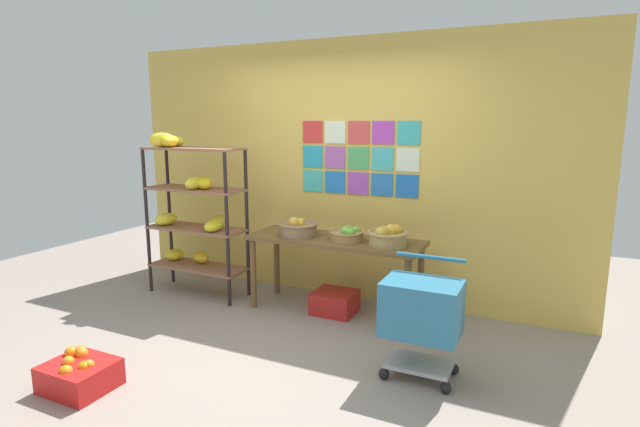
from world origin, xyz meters
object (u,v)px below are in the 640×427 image
(display_table, at_px, (335,248))
(produce_crate_under_table, at_px, (335,302))
(fruit_basket_back_right, at_px, (347,235))
(shopping_cart, at_px, (422,312))
(banana_shelf_unit, at_px, (192,204))
(fruit_basket_centre, at_px, (298,228))
(orange_crate_foreground, at_px, (79,373))
(fruit_basket_left, at_px, (388,236))

(display_table, relative_size, produce_crate_under_table, 4.23)
(fruit_basket_back_right, relative_size, shopping_cart, 0.37)
(banana_shelf_unit, height_order, display_table, banana_shelf_unit)
(banana_shelf_unit, relative_size, fruit_basket_centre, 4.50)
(fruit_basket_back_right, height_order, orange_crate_foreground, fruit_basket_back_right)
(orange_crate_foreground, bearing_deg, fruit_basket_centre, 71.37)
(orange_crate_foreground, relative_size, shopping_cart, 0.52)
(shopping_cart, bearing_deg, fruit_basket_back_right, 143.68)
(orange_crate_foreground, bearing_deg, fruit_basket_left, 51.53)
(fruit_basket_centre, bearing_deg, fruit_basket_left, 0.03)
(produce_crate_under_table, relative_size, orange_crate_foreground, 0.89)
(fruit_basket_back_right, bearing_deg, produce_crate_under_table, 165.86)
(fruit_basket_left, bearing_deg, orange_crate_foreground, -128.47)
(produce_crate_under_table, relative_size, shopping_cart, 0.46)
(fruit_basket_centre, height_order, fruit_basket_back_right, fruit_basket_centre)
(fruit_basket_centre, distance_m, produce_crate_under_table, 0.81)
(banana_shelf_unit, relative_size, fruit_basket_left, 4.77)
(fruit_basket_left, relative_size, shopping_cart, 0.42)
(banana_shelf_unit, height_order, fruit_basket_centre, banana_shelf_unit)
(display_table, height_order, fruit_basket_left, fruit_basket_left)
(banana_shelf_unit, distance_m, fruit_basket_left, 2.13)
(display_table, relative_size, fruit_basket_left, 4.66)
(fruit_basket_back_right, bearing_deg, shopping_cart, -41.90)
(orange_crate_foreground, bearing_deg, produce_crate_under_table, 62.76)
(fruit_basket_centre, bearing_deg, display_table, 9.27)
(orange_crate_foreground, bearing_deg, display_table, 63.19)
(fruit_basket_left, distance_m, shopping_cart, 1.02)
(fruit_basket_back_right, distance_m, orange_crate_foreground, 2.41)
(shopping_cart, bearing_deg, orange_crate_foreground, -145.13)
(banana_shelf_unit, relative_size, orange_crate_foreground, 3.83)
(fruit_basket_back_right, bearing_deg, banana_shelf_unit, -176.87)
(fruit_basket_left, relative_size, orange_crate_foreground, 0.80)
(fruit_basket_left, relative_size, fruit_basket_back_right, 1.14)
(fruit_basket_left, distance_m, fruit_basket_back_right, 0.40)
(fruit_basket_centre, distance_m, shopping_cart, 1.67)
(fruit_basket_left, height_order, produce_crate_under_table, fruit_basket_left)
(fruit_basket_centre, distance_m, orange_crate_foreground, 2.21)
(fruit_basket_centre, distance_m, fruit_basket_left, 0.91)
(banana_shelf_unit, distance_m, orange_crate_foreground, 2.16)
(banana_shelf_unit, height_order, fruit_basket_back_right, banana_shelf_unit)
(display_table, distance_m, orange_crate_foreground, 2.35)
(banana_shelf_unit, distance_m, display_table, 1.62)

